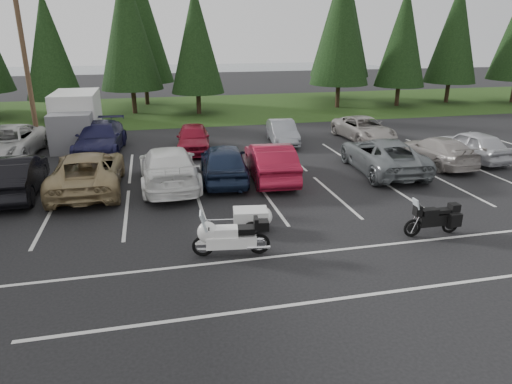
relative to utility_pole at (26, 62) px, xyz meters
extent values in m
plane|color=black|center=(10.00, -12.00, -4.70)|extent=(120.00, 120.00, 0.00)
cube|color=#243B12|center=(10.00, 12.00, -4.69)|extent=(80.00, 16.00, 0.01)
cube|color=slate|center=(14.00, 43.00, -4.70)|extent=(70.00, 50.00, 0.02)
cylinder|color=#473321|center=(0.00, 0.00, -0.20)|extent=(0.26, 0.26, 9.00)
cube|color=silver|center=(10.00, -10.00, -4.69)|extent=(32.00, 16.00, 0.01)
cylinder|color=#332316|center=(-0.50, 9.40, -3.64)|extent=(0.36, 0.36, 2.11)
cone|color=black|center=(-0.50, 9.40, 0.58)|extent=(3.87, 3.87, 7.48)
cylinder|color=#332316|center=(5.00, 10.90, -3.39)|extent=(0.36, 0.36, 2.62)
cone|color=black|center=(5.00, 10.90, 1.84)|extent=(4.80, 4.80, 9.27)
cylinder|color=#332316|center=(10.00, 9.60, -3.57)|extent=(0.36, 0.36, 2.26)
cone|color=black|center=(10.00, 9.60, 0.94)|extent=(4.14, 4.14, 7.99)
cylinder|color=#332316|center=(22.00, 10.10, -3.35)|extent=(0.36, 0.36, 2.69)
cone|color=black|center=(22.00, 10.10, 2.02)|extent=(4.93, 4.93, 9.52)
cylinder|color=#332316|center=(27.50, 9.80, -3.53)|extent=(0.36, 0.36, 2.33)
cone|color=black|center=(27.50, 9.80, 1.12)|extent=(4.27, 4.27, 8.24)
cylinder|color=#332316|center=(33.00, 10.60, -3.46)|extent=(0.36, 0.36, 2.47)
cone|color=black|center=(33.00, 10.60, 1.48)|extent=(4.53, 4.53, 8.76)
cylinder|color=#332316|center=(6.00, 15.50, -3.34)|extent=(0.36, 0.36, 2.71)
cone|color=black|center=(6.00, 15.50, 2.08)|extent=(4.97, 4.97, 9.61)
cylinder|color=#332316|center=(24.00, 14.80, -3.20)|extent=(0.36, 0.36, 3.00)
cone|color=black|center=(24.00, 14.80, 2.80)|extent=(5.50, 5.50, 10.62)
imported|color=black|center=(0.79, -8.04, -3.87)|extent=(1.94, 5.08, 1.65)
imported|color=#9A8459|center=(3.53, -8.02, -3.89)|extent=(2.70, 5.83, 1.62)
imported|color=white|center=(6.80, -8.21, -3.86)|extent=(2.47, 5.83, 1.68)
imported|color=#1A2641|center=(9.19, -7.99, -3.86)|extent=(2.43, 5.06, 1.67)
imported|color=maroon|center=(11.21, -8.28, -3.88)|extent=(2.11, 5.09, 1.64)
imported|color=slate|center=(16.59, -8.29, -3.91)|extent=(3.00, 5.84, 1.58)
imported|color=#A79F99|center=(19.80, -7.79, -4.01)|extent=(2.11, 4.79, 1.37)
imported|color=silver|center=(22.01, -7.38, -3.94)|extent=(2.18, 4.60, 1.52)
imported|color=silver|center=(-1.08, -1.89, -3.88)|extent=(3.13, 6.08, 1.64)
imported|color=#19193F|center=(3.49, -1.75, -3.89)|extent=(2.72, 5.76, 1.62)
imported|color=maroon|center=(8.38, -2.46, -3.96)|extent=(2.16, 4.47, 1.47)
imported|color=gray|center=(13.65, -1.73, -4.03)|extent=(1.81, 4.15, 1.33)
imported|color=#A69E98|center=(18.65, -2.07, -4.01)|extent=(2.60, 5.08, 1.37)
camera|label=1|loc=(6.25, -27.00, 1.53)|focal=32.00mm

